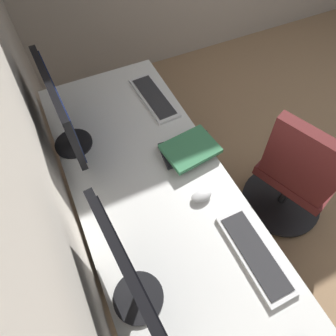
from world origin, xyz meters
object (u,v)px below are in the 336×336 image
keyboard_main (154,98)px  monitor_primary (133,283)px  drawer_pedestal (168,255)px  monitor_secondary (61,111)px  office_chair (296,177)px  book_stack_near (189,149)px  keyboard_spare (255,254)px  mouse_spare (202,196)px

keyboard_main → monitor_primary: bearing=153.3°
drawer_pedestal → monitor_primary: bearing=132.8°
monitor_secondary → office_chair: 1.39m
monitor_primary → book_stack_near: bearing=-42.6°
monitor_primary → keyboard_spare: bearing=-95.7°
drawer_pedestal → keyboard_main: keyboard_main is taller
keyboard_main → office_chair: (-0.72, -0.62, -0.28)m
keyboard_spare → mouse_spare: 0.34m
keyboard_spare → book_stack_near: book_stack_near is taller
mouse_spare → office_chair: bearing=-90.4°
mouse_spare → book_stack_near: bearing=-15.2°
monitor_secondary → keyboard_spare: size_ratio=1.30×
keyboard_main → keyboard_spare: (-1.05, -0.01, 0.00)m
drawer_pedestal → office_chair: office_chair is taller
keyboard_spare → office_chair: size_ratio=0.43×
monitor_primary → drawer_pedestal: bearing=-47.2°
monitor_secondary → mouse_spare: bearing=-141.5°
drawer_pedestal → keyboard_spare: bearing=-132.5°
book_stack_near → office_chair: 0.73m
monitor_primary → keyboard_spare: monitor_primary is taller
keyboard_spare → mouse_spare: size_ratio=4.04×
drawer_pedestal → mouse_spare: mouse_spare is taller
keyboard_spare → drawer_pedestal: bearing=47.5°
keyboard_spare → mouse_spare: bearing=12.3°
drawer_pedestal → keyboard_spare: size_ratio=1.65×
keyboard_main → mouse_spare: 0.72m
monitor_primary → monitor_secondary: bearing=1.7°
keyboard_main → office_chair: 0.99m
monitor_primary → book_stack_near: (0.55, -0.51, -0.22)m
book_stack_near → office_chair: bearing=-113.9°
monitor_secondary → book_stack_near: (-0.31, -0.53, -0.22)m
monitor_secondary → office_chair: (-0.59, -1.15, -0.52)m
mouse_spare → book_stack_near: book_stack_near is taller
monitor_secondary → mouse_spare: size_ratio=5.25×
office_chair → mouse_spare: bearing=89.6°
monitor_secondary → keyboard_spare: (-0.92, -0.54, -0.24)m
book_stack_near → office_chair: (-0.27, -0.61, -0.30)m
drawer_pedestal → keyboard_main: size_ratio=1.63×
book_stack_near → monitor_primary: bearing=137.4°
drawer_pedestal → monitor_secondary: monitor_secondary is taller
drawer_pedestal → monitor_secondary: size_ratio=1.27×
keyboard_spare → book_stack_near: 0.60m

